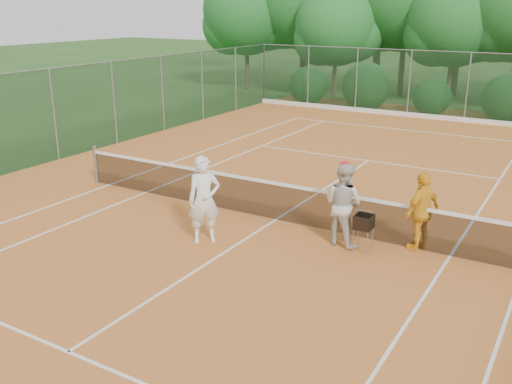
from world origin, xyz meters
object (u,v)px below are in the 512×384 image
player_center_grp (343,204)px  ball_hopper (364,223)px  player_white (204,200)px  player_yellow (422,211)px

player_center_grp → ball_hopper: 0.61m
player_white → ball_hopper: (3.15, 1.26, -0.32)m
player_white → player_yellow: (4.14, 1.98, -0.11)m
player_yellow → ball_hopper: 1.24m
player_center_grp → player_yellow: 1.63m
player_yellow → player_white: bearing=-41.7°
player_white → player_yellow: bearing=-17.8°
player_white → player_center_grp: player_white is taller
player_white → player_yellow: size_ratio=1.13×
player_yellow → ball_hopper: player_yellow is taller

